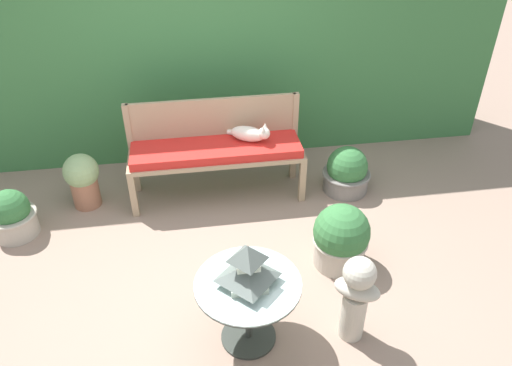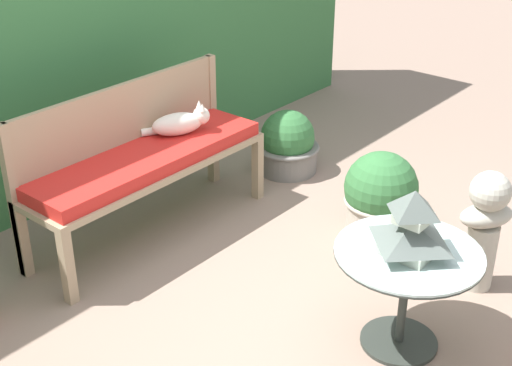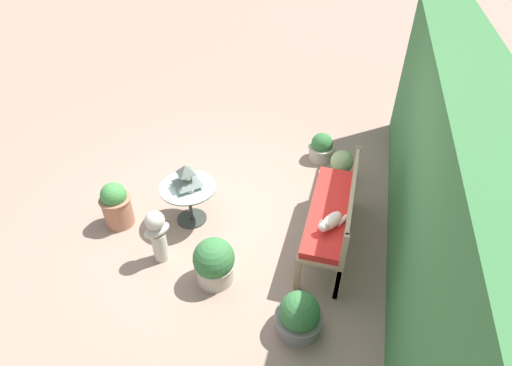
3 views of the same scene
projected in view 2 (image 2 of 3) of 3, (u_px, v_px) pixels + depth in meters
ground at (288, 311)px, 3.86m from camera, size 30.00×30.00×0.00m
foliage_hedge_back at (15, 32)px, 4.65m from camera, size 6.40×0.72×2.27m
garden_bench at (148, 164)px, 4.38m from camera, size 1.66×0.48×0.57m
bench_backrest at (122, 124)px, 4.41m from camera, size 1.66×0.06×0.95m
cat at (181, 123)px, 4.55m from camera, size 0.39×0.32×0.20m
patio_table at (407, 272)px, 3.43m from camera, size 0.71×0.71×0.55m
pagoda_birdhouse at (412, 227)px, 3.31m from camera, size 0.32×0.32×0.33m
garden_bust at (485, 223)px, 3.89m from camera, size 0.36×0.32×0.71m
potted_plant_bench_left at (287, 145)px, 5.32m from camera, size 0.48×0.48×0.48m
potted_plant_path_edge at (380, 197)px, 4.45m from camera, size 0.46×0.46×0.56m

